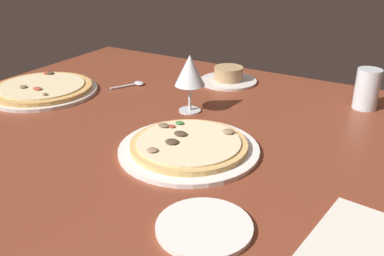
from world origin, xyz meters
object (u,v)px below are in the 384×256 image
at_px(pizza_side, 43,89).
at_px(spoon, 135,84).
at_px(water_glass, 367,91).
at_px(side_plate, 204,227).
at_px(paper_menu, 356,243).
at_px(ramekin_on_saucer, 228,77).
at_px(pizza_main, 189,146).
at_px(wine_glass_far, 190,72).

height_order(pizza_side, spoon, pizza_side).
bearing_deg(water_glass, spoon, -165.91).
xyz_separation_m(pizza_side, side_plate, (0.75, -0.33, -0.01)).
xyz_separation_m(paper_menu, spoon, (-0.77, 0.44, 0.00)).
xyz_separation_m(ramekin_on_saucer, spoon, (-0.24, -0.18, -0.01)).
bearing_deg(pizza_main, water_glass, 58.72).
height_order(ramekin_on_saucer, side_plate, ramekin_on_saucer).
distance_m(pizza_main, wine_glass_far, 0.26).
relative_size(ramekin_on_saucer, side_plate, 1.15).
bearing_deg(pizza_side, paper_menu, -13.93).
distance_m(wine_glass_far, side_plate, 0.53).
xyz_separation_m(side_plate, paper_menu, (0.22, 0.09, -0.00)).
bearing_deg(pizza_main, wine_glass_far, 120.23).
xyz_separation_m(pizza_main, pizza_side, (-0.58, 0.10, 0.00)).
xyz_separation_m(wine_glass_far, spoon, (-0.26, 0.10, -0.11)).
xyz_separation_m(side_plate, spoon, (-0.55, 0.53, 0.00)).
height_order(side_plate, spoon, spoon).
relative_size(water_glass, side_plate, 0.69).
bearing_deg(paper_menu, ramekin_on_saucer, 137.10).
xyz_separation_m(wine_glass_far, paper_menu, (0.51, -0.34, -0.11)).
distance_m(paper_menu, spoon, 0.89).
distance_m(pizza_side, paper_menu, 1.00).
bearing_deg(spoon, ramekin_on_saucer, 36.75).
bearing_deg(paper_menu, side_plate, -151.49).
bearing_deg(spoon, water_glass, 14.09).
bearing_deg(wine_glass_far, spoon, 159.57).
relative_size(pizza_main, ramekin_on_saucer, 1.70).
height_order(ramekin_on_saucer, water_glass, water_glass).
distance_m(pizza_side, wine_glass_far, 0.48).
relative_size(pizza_side, side_plate, 2.01).
xyz_separation_m(water_glass, side_plate, (-0.12, -0.70, -0.05)).
height_order(water_glass, side_plate, water_glass).
bearing_deg(ramekin_on_saucer, spoon, -143.25).
bearing_deg(water_glass, ramekin_on_saucer, 178.20).
distance_m(pizza_main, ramekin_on_saucer, 0.51).
bearing_deg(wine_glass_far, side_plate, -56.57).
bearing_deg(wine_glass_far, pizza_side, -167.52).
height_order(wine_glass_far, water_glass, wine_glass_far).
bearing_deg(pizza_main, spoon, 141.62).
relative_size(pizza_side, wine_glass_far, 2.07).
bearing_deg(ramekin_on_saucer, side_plate, -66.75).
relative_size(pizza_main, paper_menu, 1.45).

